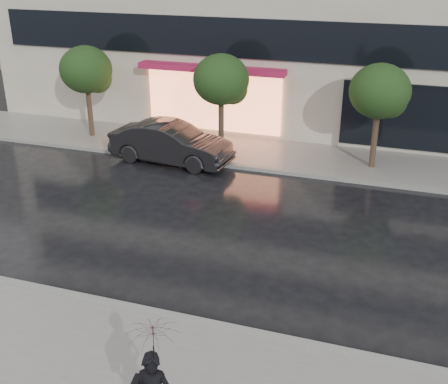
% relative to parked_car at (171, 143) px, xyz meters
% --- Properties ---
extents(ground, '(120.00, 120.00, 0.00)m').
position_rel_parked_car_xyz_m(ground, '(4.47, -8.30, -0.79)').
color(ground, black).
rests_on(ground, ground).
extents(sidewalk_far, '(60.00, 3.50, 0.12)m').
position_rel_parked_car_xyz_m(sidewalk_far, '(4.47, 1.95, -0.73)').
color(sidewalk_far, slate).
rests_on(sidewalk_far, ground).
extents(curb_near, '(60.00, 0.25, 0.14)m').
position_rel_parked_car_xyz_m(curb_near, '(4.47, -9.30, -0.72)').
color(curb_near, gray).
rests_on(curb_near, ground).
extents(curb_far, '(60.00, 0.25, 0.14)m').
position_rel_parked_car_xyz_m(curb_far, '(4.47, 0.20, -0.72)').
color(curb_far, gray).
rests_on(curb_far, ground).
extents(tree_far_west, '(2.20, 2.20, 3.99)m').
position_rel_parked_car_xyz_m(tree_far_west, '(-4.47, 1.73, 2.14)').
color(tree_far_west, '#33261C').
rests_on(tree_far_west, ground).
extents(tree_mid_west, '(2.20, 2.20, 3.99)m').
position_rel_parked_car_xyz_m(tree_mid_west, '(1.53, 1.73, 2.14)').
color(tree_mid_west, '#33261C').
rests_on(tree_mid_west, ground).
extents(tree_mid_east, '(2.20, 2.20, 3.99)m').
position_rel_parked_car_xyz_m(tree_mid_east, '(7.53, 1.73, 2.14)').
color(tree_mid_east, '#33261C').
rests_on(tree_mid_east, ground).
extents(parked_car, '(4.90, 2.09, 1.57)m').
position_rel_parked_car_xyz_m(parked_car, '(0.00, 0.00, 0.00)').
color(parked_car, black).
rests_on(parked_car, ground).
extents(pedestrian_with_umbrella, '(0.95, 0.96, 2.34)m').
position_rel_parked_car_xyz_m(pedestrian_with_umbrella, '(5.17, -12.56, 0.79)').
color(pedestrian_with_umbrella, black).
rests_on(pedestrian_with_umbrella, sidewalk_near).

